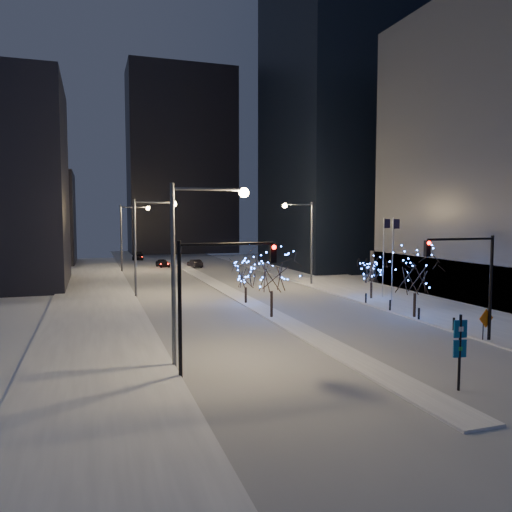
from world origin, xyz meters
name	(u,v)px	position (x,y,z in m)	size (l,w,h in m)	color
ground	(355,360)	(0.00, 0.00, 0.00)	(160.00, 160.00, 0.00)	white
road	(213,283)	(0.00, 35.00, 0.01)	(20.00, 130.00, 0.02)	#A2A7B0
median	(223,288)	(0.00, 30.00, 0.07)	(2.00, 80.00, 0.15)	white
east_sidewalk	(386,295)	(15.00, 20.00, 0.07)	(10.00, 90.00, 0.15)	white
west_sidewalk	(95,311)	(-14.00, 20.00, 0.07)	(8.00, 90.00, 0.15)	white
filler_west_far	(19,218)	(-26.00, 70.00, 8.00)	(18.00, 16.00, 16.00)	black
horizon_block	(181,162)	(6.00, 92.00, 21.00)	(24.00, 14.00, 42.00)	black
street_lamp_w_near	(192,248)	(-8.94, 2.00, 6.50)	(4.40, 0.56, 10.00)	#595E66
street_lamp_w_mid	(145,234)	(-8.94, 27.00, 6.50)	(4.40, 0.56, 10.00)	#595E66
street_lamp_w_far	(128,229)	(-8.94, 52.00, 6.50)	(4.40, 0.56, 10.00)	#595E66
street_lamp_east	(305,232)	(10.08, 30.00, 6.45)	(3.90, 0.56, 10.00)	#595E66
traffic_signal_west	(210,284)	(-8.44, 0.00, 4.76)	(5.26, 0.43, 7.00)	black
traffic_signal_east	(472,271)	(8.94, 1.00, 4.76)	(5.26, 0.43, 7.00)	black
flagpoles	(388,252)	(13.37, 17.25, 4.80)	(1.35, 2.60, 8.00)	silver
bollards	(404,309)	(10.20, 10.00, 0.60)	(0.16, 12.16, 0.90)	black
car_near	(163,263)	(-3.19, 57.50, 0.67)	(1.58, 3.92, 1.34)	black
car_mid	(195,264)	(1.71, 55.11, 0.66)	(1.39, 3.99, 1.31)	black
car_far	(138,256)	(-5.81, 73.29, 0.73)	(2.05, 5.03, 1.46)	black
holiday_tree_median_near	(272,270)	(-0.50, 12.54, 3.97)	(5.31, 5.31, 5.89)	black
holiday_tree_median_far	(246,274)	(-0.50, 19.63, 2.83)	(3.67, 3.67, 4.16)	black
holiday_tree_plaza_near	(415,272)	(10.50, 8.99, 3.78)	(5.86, 5.86, 5.70)	black
holiday_tree_plaza_far	(372,270)	(12.11, 18.22, 2.92)	(4.24, 4.24, 4.24)	black
wayfinding_sign	(460,344)	(2.15, -6.00, 2.24)	(0.65, 0.18, 3.64)	black
construction_sign	(486,321)	(10.30, 1.08, 1.37)	(1.23, 0.19, 2.03)	black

